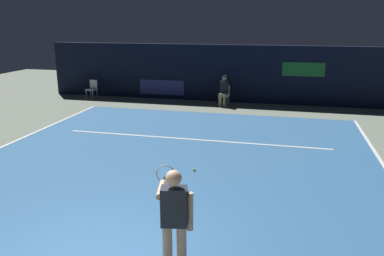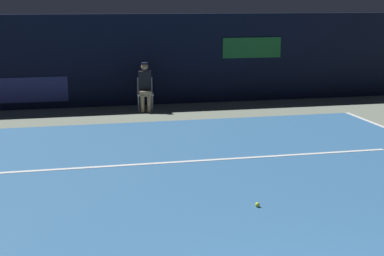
{
  "view_description": "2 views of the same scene",
  "coord_description": "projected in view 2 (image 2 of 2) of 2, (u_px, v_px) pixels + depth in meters",
  "views": [
    {
      "loc": [
        2.74,
        -4.64,
        3.66
      ],
      "look_at": [
        0.24,
        5.66,
        0.71
      ],
      "focal_mm": 36.24,
      "sensor_mm": 36.0,
      "label": 1
    },
    {
      "loc": [
        -2.0,
        -3.29,
        2.95
      ],
      "look_at": [
        0.07,
        5.95,
        0.84
      ],
      "focal_mm": 53.39,
      "sensor_mm": 36.0,
      "label": 2
    }
  ],
  "objects": [
    {
      "name": "tennis_ball",
      "position": [
        257.0,
        205.0,
        8.32
      ],
      "size": [
        0.07,
        0.07,
        0.07
      ],
      "primitive_type": "sphere",
      "color": "#CCE033",
      "rests_on": "court_surface"
    },
    {
      "name": "back_wall",
      "position": [
        135.0,
        60.0,
        16.4
      ],
      "size": [
        17.32,
        0.33,
        2.6
      ],
      "color": "black",
      "rests_on": "ground"
    },
    {
      "name": "ground_plane",
      "position": [
        205.0,
        198.0,
        8.73
      ],
      "size": [
        33.79,
        33.79,
        0.0
      ],
      "primitive_type": "plane",
      "color": "gray"
    },
    {
      "name": "court_surface",
      "position": [
        205.0,
        198.0,
        8.73
      ],
      "size": [
        10.84,
        11.51,
        0.01
      ],
      "primitive_type": "cube",
      "color": "#336699",
      "rests_on": "ground"
    },
    {
      "name": "line_judge_on_chair",
      "position": [
        145.0,
        86.0,
        15.56
      ],
      "size": [
        0.47,
        0.56,
        1.32
      ],
      "color": "white",
      "rests_on": "ground"
    },
    {
      "name": "line_service",
      "position": [
        179.0,
        162.0,
        10.64
      ],
      "size": [
        8.45,
        0.1,
        0.01
      ],
      "primitive_type": "cube",
      "color": "white",
      "rests_on": "court_surface"
    }
  ]
}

